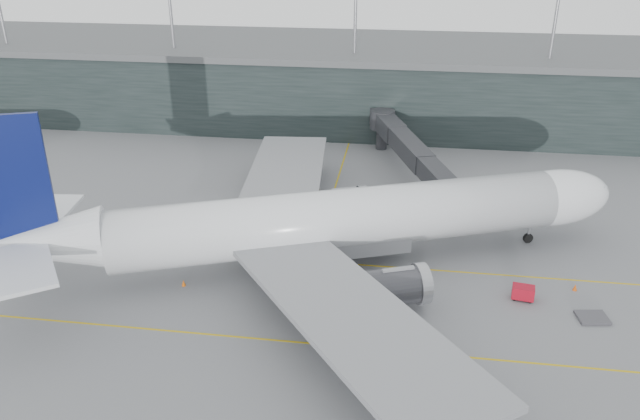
# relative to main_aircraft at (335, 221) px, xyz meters

# --- Properties ---
(ground) EXTENTS (320.00, 320.00, 0.00)m
(ground) POSITION_rel_main_aircraft_xyz_m (-7.87, 4.39, -5.84)
(ground) COLOR slate
(ground) RESTS_ON ground
(taxiline_a) EXTENTS (160.00, 0.25, 0.02)m
(taxiline_a) POSITION_rel_main_aircraft_xyz_m (-7.87, 0.39, -5.83)
(taxiline_a) COLOR gold
(taxiline_a) RESTS_ON ground
(taxiline_b) EXTENTS (160.00, 0.25, 0.02)m
(taxiline_b) POSITION_rel_main_aircraft_xyz_m (-7.87, -15.61, -5.83)
(taxiline_b) COLOR gold
(taxiline_b) RESTS_ON ground
(taxiline_lead_main) EXTENTS (0.25, 60.00, 0.02)m
(taxiline_lead_main) POSITION_rel_main_aircraft_xyz_m (-2.87, 24.39, -5.83)
(taxiline_lead_main) COLOR gold
(taxiline_lead_main) RESTS_ON ground
(terminal) EXTENTS (240.00, 36.00, 29.00)m
(terminal) POSITION_rel_main_aircraft_xyz_m (-7.87, 62.39, 1.78)
(terminal) COLOR black
(terminal) RESTS_ON ground
(main_aircraft) EXTENTS (71.41, 65.97, 20.80)m
(main_aircraft) POSITION_rel_main_aircraft_xyz_m (0.00, 0.00, 0.00)
(main_aircraft) COLOR white
(main_aircraft) RESTS_ON ground
(jet_bridge) EXTENTS (17.97, 45.28, 7.11)m
(jet_bridge) POSITION_rel_main_aircraft_xyz_m (9.89, 29.16, -0.51)
(jet_bridge) COLOR #27282B
(jet_bridge) RESTS_ON ground
(gse_cart) EXTENTS (2.53, 1.82, 1.59)m
(gse_cart) POSITION_rel_main_aircraft_xyz_m (21.18, -4.55, -4.95)
(gse_cart) COLOR #A30B1C
(gse_cart) RESTS_ON ground
(baggage_dolly) EXTENTS (3.41, 2.89, 0.31)m
(baggage_dolly) POSITION_rel_main_aircraft_xyz_m (27.83, -7.38, -5.65)
(baggage_dolly) COLOR #3F3E44
(baggage_dolly) RESTS_ON ground
(uld_a) EXTENTS (2.63, 2.30, 2.05)m
(uld_a) POSITION_rel_main_aircraft_xyz_m (-11.79, 13.52, -4.76)
(uld_a) COLOR #38383D
(uld_a) RESTS_ON ground
(uld_b) EXTENTS (2.00, 1.70, 1.64)m
(uld_b) POSITION_rel_main_aircraft_xyz_m (-9.66, 16.18, -4.97)
(uld_b) COLOR #38383D
(uld_b) RESTS_ON ground
(uld_c) EXTENTS (2.66, 2.42, 1.97)m
(uld_c) POSITION_rel_main_aircraft_xyz_m (-8.21, 15.28, -4.80)
(uld_c) COLOR #38383D
(uld_c) RESTS_ON ground
(cone_nose) EXTENTS (0.48, 0.48, 0.77)m
(cone_nose) POSITION_rel_main_aircraft_xyz_m (27.27, -1.85, -5.45)
(cone_nose) COLOR #D24B0B
(cone_nose) RESTS_ON ground
(cone_wing_stbd) EXTENTS (0.43, 0.43, 0.69)m
(cone_wing_stbd) POSITION_rel_main_aircraft_xyz_m (2.28, -13.23, -5.49)
(cone_wing_stbd) COLOR orange
(cone_wing_stbd) RESTS_ON ground
(cone_wing_port) EXTENTS (0.44, 0.44, 0.71)m
(cone_wing_port) POSITION_rel_main_aircraft_xyz_m (-0.02, 14.79, -5.48)
(cone_wing_port) COLOR orange
(cone_wing_port) RESTS_ON ground
(cone_tail) EXTENTS (0.46, 0.46, 0.74)m
(cone_tail) POSITION_rel_main_aircraft_xyz_m (-16.41, -7.17, -5.47)
(cone_tail) COLOR #E25E0C
(cone_tail) RESTS_ON ground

